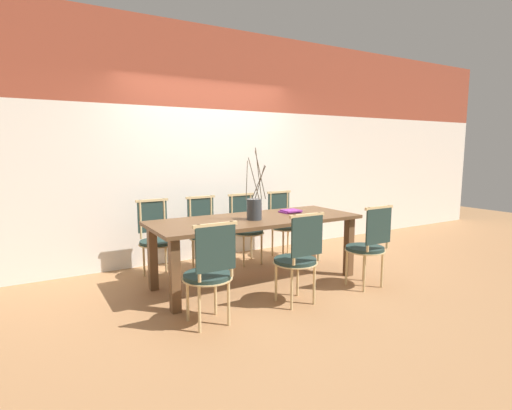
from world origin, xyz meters
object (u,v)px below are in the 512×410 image
(chair_near_center, at_px, (369,244))
(book_stack, at_px, (291,211))
(chair_far_center, at_px, (246,226))
(dining_table, at_px, (256,226))
(vase_centerpiece, at_px, (254,209))

(chair_near_center, height_order, book_stack, chair_near_center)
(chair_far_center, bearing_deg, book_stack, 111.47)
(dining_table, relative_size, vase_centerpiece, 3.03)
(dining_table, distance_m, book_stack, 0.60)
(chair_near_center, relative_size, vase_centerpiece, 1.17)
(vase_centerpiece, bearing_deg, chair_far_center, 66.60)
(dining_table, bearing_deg, vase_centerpiece, -130.44)
(chair_far_center, height_order, vase_centerpiece, vase_centerpiece)
(dining_table, distance_m, vase_centerpiece, 0.25)
(chair_near_center, bearing_deg, book_stack, 113.79)
(vase_centerpiece, bearing_deg, chair_near_center, -34.10)
(chair_far_center, relative_size, book_stack, 3.92)
(dining_table, height_order, chair_near_center, chair_near_center)
(chair_far_center, distance_m, vase_centerpiece, 1.03)
(dining_table, bearing_deg, chair_far_center, 68.79)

